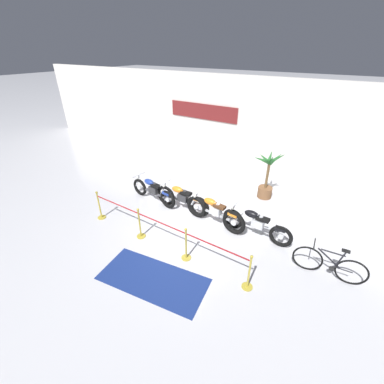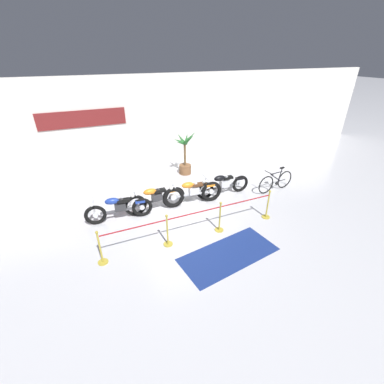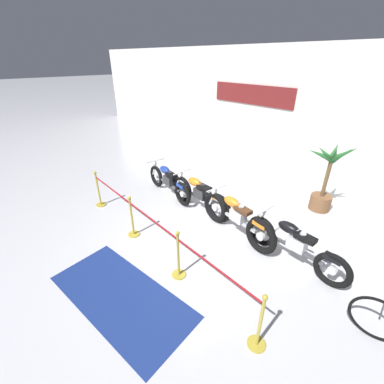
% 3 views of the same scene
% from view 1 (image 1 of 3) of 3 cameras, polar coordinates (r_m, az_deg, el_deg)
% --- Properties ---
extents(ground_plane, '(120.00, 120.00, 0.00)m').
position_cam_1_polar(ground_plane, '(8.67, -1.20, -7.40)').
color(ground_plane, silver).
extents(back_wall, '(28.00, 0.29, 4.20)m').
position_cam_1_polar(back_wall, '(11.92, 13.10, 13.76)').
color(back_wall, silver).
rests_on(back_wall, ground).
extents(motorcycle_blue_0, '(2.22, 0.62, 0.93)m').
position_cam_1_polar(motorcycle_blue_0, '(9.83, -8.67, 0.33)').
color(motorcycle_blue_0, black).
rests_on(motorcycle_blue_0, ground).
extents(motorcycle_orange_1, '(2.23, 0.62, 0.97)m').
position_cam_1_polar(motorcycle_orange_1, '(9.16, -2.29, -1.48)').
color(motorcycle_orange_1, black).
rests_on(motorcycle_orange_1, ground).
extents(motorcycle_orange_2, '(2.29, 0.62, 0.98)m').
position_cam_1_polar(motorcycle_orange_2, '(8.47, 4.96, -4.47)').
color(motorcycle_orange_2, black).
rests_on(motorcycle_orange_2, ground).
extents(motorcycle_black_3, '(2.27, 0.62, 0.93)m').
position_cam_1_polar(motorcycle_black_3, '(8.19, 13.99, -6.95)').
color(motorcycle_black_3, black).
rests_on(motorcycle_black_3, ground).
extents(bicycle, '(1.77, 0.48, 0.98)m').
position_cam_1_polar(bicycle, '(7.61, 28.17, -14.02)').
color(bicycle, black).
rests_on(bicycle, ground).
extents(potted_palm_left_of_row, '(1.13, 1.16, 1.99)m').
position_cam_1_polar(potted_palm_left_of_row, '(10.20, 16.33, 3.21)').
color(potted_palm_left_of_row, brown).
rests_on(potted_palm_left_of_row, ground).
extents(stanchion_far_left, '(5.52, 0.28, 1.05)m').
position_cam_1_polar(stanchion_far_left, '(8.14, -13.12, -5.31)').
color(stanchion_far_left, gold).
rests_on(stanchion_far_left, ground).
extents(stanchion_mid_left, '(0.28, 0.28, 1.05)m').
position_cam_1_polar(stanchion_mid_left, '(8.14, -11.45, -7.72)').
color(stanchion_mid_left, gold).
rests_on(stanchion_mid_left, ground).
extents(stanchion_mid_right, '(0.28, 0.28, 1.05)m').
position_cam_1_polar(stanchion_mid_right, '(7.26, -1.32, -12.43)').
color(stanchion_mid_right, gold).
rests_on(stanchion_mid_right, ground).
extents(stanchion_far_right, '(0.28, 0.28, 1.05)m').
position_cam_1_polar(stanchion_far_right, '(6.69, 12.45, -17.95)').
color(stanchion_far_right, gold).
rests_on(stanchion_far_right, ground).
extents(floor_banner, '(2.96, 1.66, 0.01)m').
position_cam_1_polar(floor_banner, '(7.05, -8.66, -18.56)').
color(floor_banner, navy).
rests_on(floor_banner, ground).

